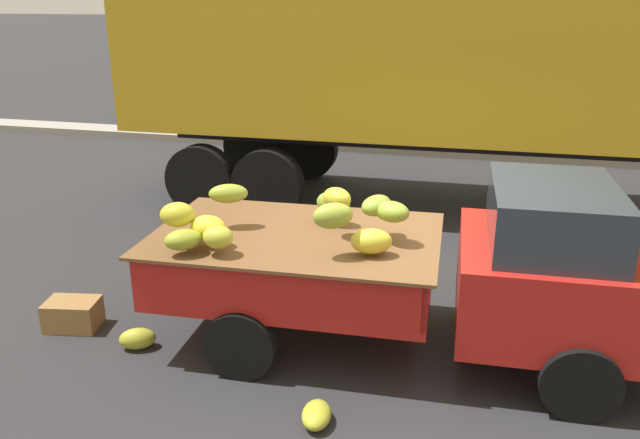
% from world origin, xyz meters
% --- Properties ---
extents(ground, '(220.00, 220.00, 0.00)m').
position_xyz_m(ground, '(0.00, 0.00, 0.00)').
color(ground, '#28282B').
extents(curb_strip, '(80.00, 0.80, 0.16)m').
position_xyz_m(curb_strip, '(0.00, 8.07, 0.08)').
color(curb_strip, gray).
rests_on(curb_strip, ground).
extents(pickup_truck, '(4.83, 1.98, 1.70)m').
position_xyz_m(pickup_truck, '(0.68, -0.16, 0.88)').
color(pickup_truck, '#B21E19').
rests_on(pickup_truck, ground).
extents(semi_trailer, '(12.04, 2.78, 3.95)m').
position_xyz_m(semi_trailer, '(0.88, 4.33, 2.54)').
color(semi_trailer, gold).
rests_on(semi_trailer, ground).
extents(fallen_banana_bunch_near_tailgate, '(0.40, 0.34, 0.21)m').
position_xyz_m(fallen_banana_bunch_near_tailgate, '(-2.60, -0.87, 0.10)').
color(fallen_banana_bunch_near_tailgate, '#A5A82A').
rests_on(fallen_banana_bunch_near_tailgate, ground).
extents(fallen_banana_bunch_by_wheel, '(0.28, 0.39, 0.16)m').
position_xyz_m(fallen_banana_bunch_by_wheel, '(-0.64, -1.55, 0.08)').
color(fallen_banana_bunch_by_wheel, gold).
rests_on(fallen_banana_bunch_by_wheel, ground).
extents(produce_crate, '(0.58, 0.45, 0.29)m').
position_xyz_m(produce_crate, '(-3.45, -0.66, 0.15)').
color(produce_crate, olive).
rests_on(produce_crate, ground).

